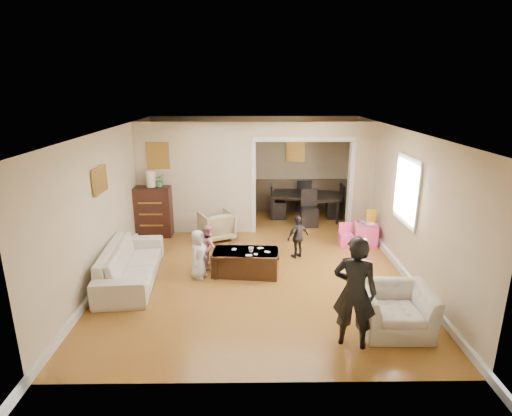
{
  "coord_description": "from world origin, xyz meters",
  "views": [
    {
      "loc": [
        -0.1,
        -7.55,
        3.36
      ],
      "look_at": [
        0.0,
        0.2,
        1.05
      ],
      "focal_mm": 28.77,
      "sensor_mm": 36.0,
      "label": 1
    }
  ],
  "objects_px": {
    "sofa": "(131,263)",
    "dining_table": "(306,206)",
    "adult_person": "(355,292)",
    "child_toddler": "(298,237)",
    "child_kneel_a": "(198,254)",
    "coffee_cup": "(251,250)",
    "table_lamp": "(151,179)",
    "play_table": "(365,234)",
    "child_kneel_b": "(209,246)",
    "dresser": "(153,211)",
    "armchair_back": "(217,225)",
    "armchair_front": "(395,310)",
    "coffee_table": "(246,262)",
    "cyan_cup": "(362,223)"
  },
  "relations": [
    {
      "from": "table_lamp",
      "to": "play_table",
      "type": "relative_size",
      "value": 0.74
    },
    {
      "from": "coffee_table",
      "to": "dining_table",
      "type": "relative_size",
      "value": 0.66
    },
    {
      "from": "coffee_cup",
      "to": "child_kneel_a",
      "type": "xyz_separation_m",
      "value": [
        -0.95,
        -0.1,
        -0.04
      ]
    },
    {
      "from": "sofa",
      "to": "dining_table",
      "type": "xyz_separation_m",
      "value": [
        3.6,
        3.61,
        -0.0
      ]
    },
    {
      "from": "dresser",
      "to": "coffee_table",
      "type": "bearing_deg",
      "value": -44.15
    },
    {
      "from": "dresser",
      "to": "child_toddler",
      "type": "height_order",
      "value": "dresser"
    },
    {
      "from": "dresser",
      "to": "coffee_cup",
      "type": "relative_size",
      "value": 11.82
    },
    {
      "from": "table_lamp",
      "to": "play_table",
      "type": "height_order",
      "value": "table_lamp"
    },
    {
      "from": "table_lamp",
      "to": "child_kneel_b",
      "type": "relative_size",
      "value": 0.42
    },
    {
      "from": "coffee_cup",
      "to": "adult_person",
      "type": "bearing_deg",
      "value": -57.86
    },
    {
      "from": "dining_table",
      "to": "child_kneel_b",
      "type": "distance_m",
      "value": 3.81
    },
    {
      "from": "sofa",
      "to": "adult_person",
      "type": "distance_m",
      "value": 4.03
    },
    {
      "from": "armchair_front",
      "to": "adult_person",
      "type": "height_order",
      "value": "adult_person"
    },
    {
      "from": "sofa",
      "to": "armchair_front",
      "type": "distance_m",
      "value": 4.49
    },
    {
      "from": "table_lamp",
      "to": "adult_person",
      "type": "bearing_deg",
      "value": -49.96
    },
    {
      "from": "adult_person",
      "to": "child_toddler",
      "type": "distance_m",
      "value": 3.0
    },
    {
      "from": "adult_person",
      "to": "play_table",
      "type": "bearing_deg",
      "value": -87.96
    },
    {
      "from": "armchair_front",
      "to": "table_lamp",
      "type": "height_order",
      "value": "table_lamp"
    },
    {
      "from": "armchair_front",
      "to": "child_kneel_a",
      "type": "xyz_separation_m",
      "value": [
        -2.99,
        1.72,
        0.13
      ]
    },
    {
      "from": "sofa",
      "to": "armchair_front",
      "type": "xyz_separation_m",
      "value": [
        4.19,
        -1.62,
        -0.0
      ]
    },
    {
      "from": "play_table",
      "to": "child_kneel_b",
      "type": "bearing_deg",
      "value": -160.94
    },
    {
      "from": "child_toddler",
      "to": "adult_person",
      "type": "bearing_deg",
      "value": 64.75
    },
    {
      "from": "armchair_back",
      "to": "table_lamp",
      "type": "xyz_separation_m",
      "value": [
        -1.48,
        0.27,
        1.03
      ]
    },
    {
      "from": "armchair_back",
      "to": "dining_table",
      "type": "height_order",
      "value": "armchair_back"
    },
    {
      "from": "table_lamp",
      "to": "adult_person",
      "type": "relative_size",
      "value": 0.23
    },
    {
      "from": "table_lamp",
      "to": "coffee_cup",
      "type": "xyz_separation_m",
      "value": [
        2.26,
        -2.15,
        -0.85
      ]
    },
    {
      "from": "cyan_cup",
      "to": "child_toddler",
      "type": "height_order",
      "value": "child_toddler"
    },
    {
      "from": "table_lamp",
      "to": "child_kneel_b",
      "type": "bearing_deg",
      "value": -50.9
    },
    {
      "from": "sofa",
      "to": "child_kneel_b",
      "type": "xyz_separation_m",
      "value": [
        1.34,
        0.54,
        0.11
      ]
    },
    {
      "from": "sofa",
      "to": "child_kneel_a",
      "type": "bearing_deg",
      "value": -89.99
    },
    {
      "from": "table_lamp",
      "to": "coffee_table",
      "type": "height_order",
      "value": "table_lamp"
    },
    {
      "from": "table_lamp",
      "to": "sofa",
      "type": "bearing_deg",
      "value": -87.15
    },
    {
      "from": "armchair_back",
      "to": "child_kneel_b",
      "type": "height_order",
      "value": "child_kneel_b"
    },
    {
      "from": "child_kneel_a",
      "to": "child_kneel_b",
      "type": "bearing_deg",
      "value": -1.44
    },
    {
      "from": "coffee_cup",
      "to": "play_table",
      "type": "height_order",
      "value": "coffee_cup"
    },
    {
      "from": "table_lamp",
      "to": "child_kneel_a",
      "type": "bearing_deg",
      "value": -59.74
    },
    {
      "from": "child_kneel_a",
      "to": "coffee_cup",
      "type": "bearing_deg",
      "value": -67.0
    },
    {
      "from": "armchair_back",
      "to": "child_kneel_a",
      "type": "bearing_deg",
      "value": 59.13
    },
    {
      "from": "play_table",
      "to": "coffee_cup",
      "type": "bearing_deg",
      "value": -149.29
    },
    {
      "from": "coffee_cup",
      "to": "child_kneel_b",
      "type": "distance_m",
      "value": 0.88
    },
    {
      "from": "dresser",
      "to": "child_toddler",
      "type": "distance_m",
      "value": 3.49
    },
    {
      "from": "sofa",
      "to": "table_lamp",
      "type": "relative_size",
      "value": 6.13
    },
    {
      "from": "sofa",
      "to": "adult_person",
      "type": "xyz_separation_m",
      "value": [
        3.5,
        -1.96,
        0.46
      ]
    },
    {
      "from": "armchair_back",
      "to": "cyan_cup",
      "type": "xyz_separation_m",
      "value": [
        3.2,
        -0.43,
        0.19
      ]
    },
    {
      "from": "sofa",
      "to": "armchair_back",
      "type": "xyz_separation_m",
      "value": [
        1.36,
        2.07,
        -0.0
      ]
    },
    {
      "from": "adult_person",
      "to": "child_toddler",
      "type": "height_order",
      "value": "adult_person"
    },
    {
      "from": "adult_person",
      "to": "child_toddler",
      "type": "relative_size",
      "value": 1.78
    },
    {
      "from": "cyan_cup",
      "to": "table_lamp",
      "type": "bearing_deg",
      "value": 171.48
    },
    {
      "from": "sofa",
      "to": "dresser",
      "type": "xyz_separation_m",
      "value": [
        -0.12,
        2.34,
        0.26
      ]
    },
    {
      "from": "coffee_table",
      "to": "adult_person",
      "type": "distance_m",
      "value": 2.7
    }
  ]
}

